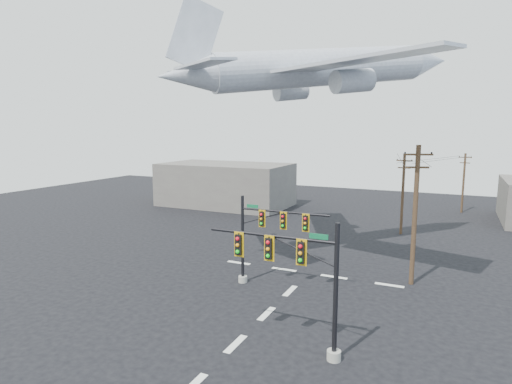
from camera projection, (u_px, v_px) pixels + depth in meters
The scene contains 10 objects.
ground at pixel (236, 344), 22.00m from camera, with size 120.00×120.00×0.00m, color black.
lane_markings at pixel (275, 305), 26.78m from camera, with size 14.00×21.20×0.01m.
signal_mast_near at pixel (301, 279), 20.57m from camera, with size 7.01×0.74×6.73m.
signal_mast_far at pixel (263, 236), 29.59m from camera, with size 6.61×0.70×6.33m.
utility_pole_a at pixel (415, 213), 29.73m from camera, with size 1.91×0.79×9.89m.
utility_pole_b at pixel (403, 193), 44.20m from camera, with size 1.65×0.51×8.27m.
utility_pole_c at pixel (463, 182), 55.62m from camera, with size 1.57×0.51×7.79m.
power_lines at pixel (427, 159), 43.22m from camera, with size 7.35×30.34×1.01m.
airliner at pixel (321, 69), 34.14m from camera, with size 21.70×22.88×6.97m.
building_left at pixel (226, 184), 61.28m from camera, with size 18.00×10.00×6.00m, color #646058.
Camera 1 is at (9.67, -18.21, 11.02)m, focal length 30.00 mm.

